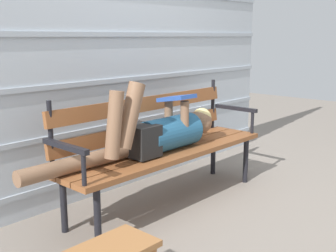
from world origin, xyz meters
The scene contains 4 objects.
ground_plane centered at (0.00, 0.00, 0.00)m, with size 12.00×12.00×0.00m, color gray.
house_siding centered at (0.00, 0.69, 1.27)m, with size 4.01×0.08×2.54m.
park_bench centered at (0.00, 0.19, 0.48)m, with size 1.85×0.46×0.87m.
reclining_person centered at (-0.12, 0.12, 0.58)m, with size 1.66×0.25×0.55m.
Camera 1 is at (-2.26, -1.94, 1.26)m, focal length 45.37 mm.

